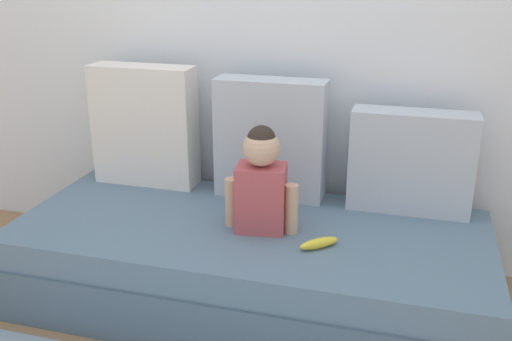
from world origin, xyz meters
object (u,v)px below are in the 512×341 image
object	(u,v)px
throw_pillow_center	(270,139)
banana	(319,243)
throw_pillow_right	(411,162)
toddler	(261,181)
couch	(250,263)
throw_pillow_left	(145,126)

from	to	relation	value
throw_pillow_center	banana	distance (m)	0.63
throw_pillow_center	throw_pillow_right	size ratio (longest dim) A/B	1.05
toddler	throw_pillow_right	bearing A→B (deg)	32.70
couch	toddler	world-z (taller)	toddler
couch	toddler	size ratio (longest dim) A/B	4.59
banana	throw_pillow_right	bearing A→B (deg)	56.23
toddler	banana	distance (m)	0.34
couch	banana	xyz separation A→B (m)	(0.32, -0.13, 0.21)
throw_pillow_center	banana	size ratio (longest dim) A/B	3.29
throw_pillow_left	throw_pillow_right	bearing A→B (deg)	0.00
throw_pillow_center	banana	world-z (taller)	throw_pillow_center
throw_pillow_center	toddler	bearing A→B (deg)	-81.18
toddler	banana	bearing A→B (deg)	-21.18
couch	throw_pillow_left	world-z (taller)	throw_pillow_left
couch	banana	distance (m)	0.40
throw_pillow_left	banana	bearing A→B (deg)	-26.33
couch	banana	size ratio (longest dim) A/B	12.15
couch	throw_pillow_left	size ratio (longest dim) A/B	3.49
throw_pillow_left	throw_pillow_right	size ratio (longest dim) A/B	1.10
throw_pillow_right	throw_pillow_left	bearing A→B (deg)	180.00
throw_pillow_left	throw_pillow_center	world-z (taller)	throw_pillow_left
throw_pillow_right	banana	xyz separation A→B (m)	(-0.32, -0.48, -0.21)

